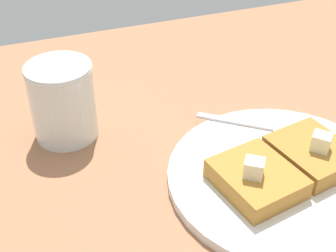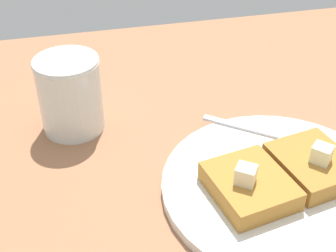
{
  "view_description": "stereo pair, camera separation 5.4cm",
  "coord_description": "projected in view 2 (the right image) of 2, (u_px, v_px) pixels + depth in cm",
  "views": [
    {
      "loc": [
        -25.43,
        -23.62,
        38.82
      ],
      "look_at": [
        -9.97,
        17.55,
        7.01
      ],
      "focal_mm": 50.0,
      "sensor_mm": 36.0,
      "label": 1
    },
    {
      "loc": [
        -20.24,
        -25.21,
        38.82
      ],
      "look_at": [
        -9.97,
        17.55,
        7.01
      ],
      "focal_mm": 50.0,
      "sensor_mm": 36.0,
      "label": 2
    }
  ],
  "objects": [
    {
      "name": "plate",
      "position": [
        280.0,
        187.0,
        0.52
      ],
      "size": [
        26.16,
        26.16,
        1.2
      ],
      "color": "silver",
      "rests_on": "table_surface"
    },
    {
      "name": "fork",
      "position": [
        272.0,
        135.0,
        0.58
      ],
      "size": [
        13.45,
        11.03,
        0.36
      ],
      "color": "silver",
      "rests_on": "plate"
    },
    {
      "name": "butter_pat_secondary",
      "position": [
        322.0,
        154.0,
        0.5
      ],
      "size": [
        2.68,
        2.69,
        2.0
      ],
      "primitive_type": "cube",
      "rotation": [
        0.0,
        0.0,
        2.31
      ],
      "color": "#F0F1C5",
      "rests_on": "toast_slice_middle"
    },
    {
      "name": "toast_slice_middle",
      "position": [
        313.0,
        165.0,
        0.52
      ],
      "size": [
        9.16,
        10.12,
        2.31
      ],
      "primitive_type": "cube",
      "rotation": [
        0.0,
        0.0,
        0.18
      ],
      "color": "#A6712F",
      "rests_on": "plate"
    },
    {
      "name": "butter_pat_primary",
      "position": [
        246.0,
        175.0,
        0.47
      ],
      "size": [
        2.68,
        2.63,
        2.0
      ],
      "primitive_type": "cube",
      "rotation": [
        0.0,
        0.0,
        2.51
      ],
      "color": "#F0E8C2",
      "rests_on": "toast_slice_left"
    },
    {
      "name": "toast_slice_left",
      "position": [
        249.0,
        186.0,
        0.49
      ],
      "size": [
        9.16,
        10.12,
        2.31
      ],
      "primitive_type": "cube",
      "rotation": [
        0.0,
        0.0,
        0.18
      ],
      "color": "#AA722C",
      "rests_on": "plate"
    },
    {
      "name": "syrup_jar",
      "position": [
        71.0,
        98.0,
        0.59
      ],
      "size": [
        8.18,
        8.18,
        9.91
      ],
      "color": "#4A1F08",
      "rests_on": "table_surface"
    }
  ]
}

